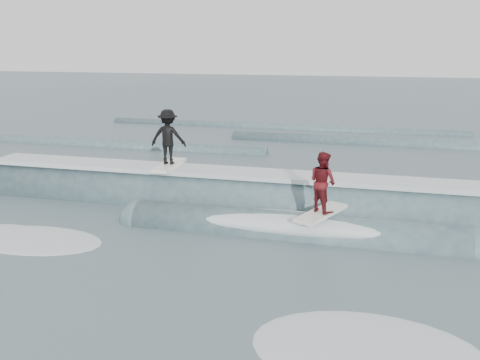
# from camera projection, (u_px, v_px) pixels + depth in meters

# --- Properties ---
(ground) EXTENTS (160.00, 160.00, 0.00)m
(ground) POSITION_uv_depth(u_px,v_px,m) (181.00, 283.00, 11.49)
(ground) COLOR #3B4A56
(ground) RESTS_ON ground
(breaking_wave) EXTENTS (20.95, 3.84, 2.12)m
(breaking_wave) POSITION_uv_depth(u_px,v_px,m) (256.00, 210.00, 16.49)
(breaking_wave) COLOR #344D58
(breaking_wave) RESTS_ON ground
(surfer_black) EXTENTS (1.21, 2.03, 1.87)m
(surfer_black) POSITION_uv_depth(u_px,v_px,m) (168.00, 139.00, 17.17)
(surfer_black) COLOR white
(surfer_black) RESTS_ON ground
(surfer_red) EXTENTS (1.26, 2.06, 1.70)m
(surfer_red) POSITION_uv_depth(u_px,v_px,m) (322.00, 186.00, 13.95)
(surfer_red) COLOR white
(surfer_red) RESTS_ON ground
(whitewater) EXTENTS (12.81, 7.46, 0.10)m
(whitewater) POSITION_uv_depth(u_px,v_px,m) (155.00, 307.00, 10.46)
(whitewater) COLOR silver
(whitewater) RESTS_ON ground
(far_swells) EXTENTS (41.29, 8.65, 0.80)m
(far_swells) POSITION_uv_depth(u_px,v_px,m) (276.00, 141.00, 28.38)
(far_swells) COLOR #344D58
(far_swells) RESTS_ON ground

